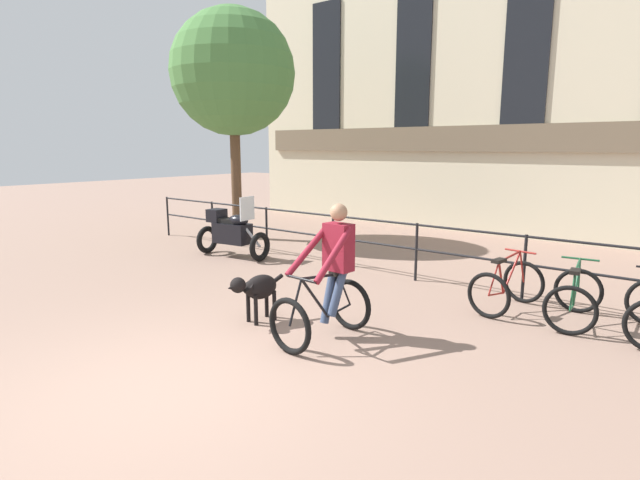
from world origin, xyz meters
name	(u,v)px	position (x,y,z in m)	size (l,w,h in m)	color
ground_plane	(171,387)	(0.00, 0.00, 0.00)	(60.00, 60.00, 0.00)	#8E7060
canal_railing	(417,242)	(0.00, 5.20, 0.71)	(15.05, 0.05, 1.05)	black
building_facade	(529,76)	(0.00, 10.99, 4.16)	(18.00, 0.72, 8.35)	beige
cyclist_with_bike	(329,279)	(0.45, 2.05, 0.76)	(0.77, 1.22, 1.70)	black
dog	(257,288)	(-0.68, 1.88, 0.48)	(0.37, 0.90, 0.69)	black
parked_motorcycle	(232,232)	(-4.08, 4.46, 0.56)	(1.70, 0.80, 1.35)	black
parked_bicycle_near_lamp	(507,287)	(1.84, 4.54, 0.36)	(0.83, 1.20, 0.86)	black
parked_bicycle_mid_left	(574,298)	(2.75, 4.54, 0.36)	(0.78, 1.18, 0.86)	black
tree_canalside_left	(233,73)	(-5.73, 6.12, 4.19)	(3.12, 3.12, 5.77)	brown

